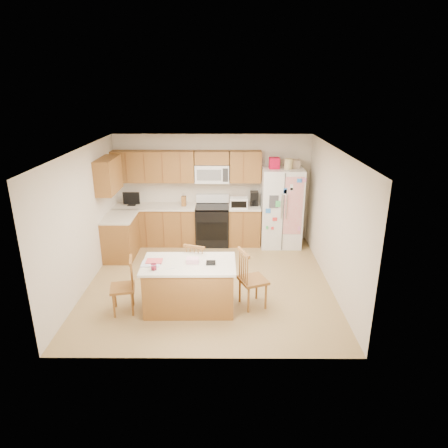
{
  "coord_description": "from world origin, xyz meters",
  "views": [
    {
      "loc": [
        0.32,
        -6.8,
        3.57
      ],
      "look_at": [
        0.28,
        0.35,
        1.04
      ],
      "focal_mm": 32.0,
      "sensor_mm": 36.0,
      "label": 1
    }
  ],
  "objects_px": {
    "stove": "(212,224)",
    "windsor_chair_right": "(252,280)",
    "refrigerator": "(281,207)",
    "windsor_chair_back": "(198,269)",
    "windsor_chair_left": "(124,287)",
    "island": "(189,285)"
  },
  "relations": [
    {
      "from": "stove",
      "to": "windsor_chair_right",
      "type": "height_order",
      "value": "stove"
    },
    {
      "from": "stove",
      "to": "windsor_chair_right",
      "type": "distance_m",
      "value": 2.89
    },
    {
      "from": "stove",
      "to": "windsor_chair_back",
      "type": "xyz_separation_m",
      "value": [
        -0.18,
        -2.31,
        -0.02
      ]
    },
    {
      "from": "stove",
      "to": "windsor_chair_back",
      "type": "height_order",
      "value": "stove"
    },
    {
      "from": "windsor_chair_back",
      "to": "windsor_chair_left",
      "type": "bearing_deg",
      "value": -149.85
    },
    {
      "from": "windsor_chair_left",
      "to": "windsor_chair_back",
      "type": "bearing_deg",
      "value": 30.15
    },
    {
      "from": "refrigerator",
      "to": "windsor_chair_right",
      "type": "xyz_separation_m",
      "value": [
        -0.83,
        -2.73,
        -0.44
      ]
    },
    {
      "from": "stove",
      "to": "windsor_chair_left",
      "type": "distance_m",
      "value": 3.27
    },
    {
      "from": "island",
      "to": "windsor_chair_back",
      "type": "bearing_deg",
      "value": 79.52
    },
    {
      "from": "stove",
      "to": "island",
      "type": "distance_m",
      "value": 2.89
    },
    {
      "from": "stove",
      "to": "windsor_chair_left",
      "type": "xyz_separation_m",
      "value": [
        -1.34,
        -2.99,
        -0.03
      ]
    },
    {
      "from": "island",
      "to": "refrigerator",
      "type": "bearing_deg",
      "value": 56.53
    },
    {
      "from": "refrigerator",
      "to": "island",
      "type": "distance_m",
      "value": 3.41
    },
    {
      "from": "stove",
      "to": "windsor_chair_right",
      "type": "bearing_deg",
      "value": -75.13
    },
    {
      "from": "refrigerator",
      "to": "stove",
      "type": "bearing_deg",
      "value": 177.7
    },
    {
      "from": "island",
      "to": "windsor_chair_left",
      "type": "bearing_deg",
      "value": -173.86
    },
    {
      "from": "windsor_chair_left",
      "to": "island",
      "type": "bearing_deg",
      "value": 6.14
    },
    {
      "from": "refrigerator",
      "to": "windsor_chair_left",
      "type": "relative_size",
      "value": 2.17
    },
    {
      "from": "windsor_chair_left",
      "to": "windsor_chair_right",
      "type": "bearing_deg",
      "value": 5.18
    },
    {
      "from": "stove",
      "to": "refrigerator",
      "type": "distance_m",
      "value": 1.63
    },
    {
      "from": "stove",
      "to": "windsor_chair_left",
      "type": "height_order",
      "value": "stove"
    },
    {
      "from": "stove",
      "to": "windsor_chair_back",
      "type": "relative_size",
      "value": 1.19
    }
  ]
}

